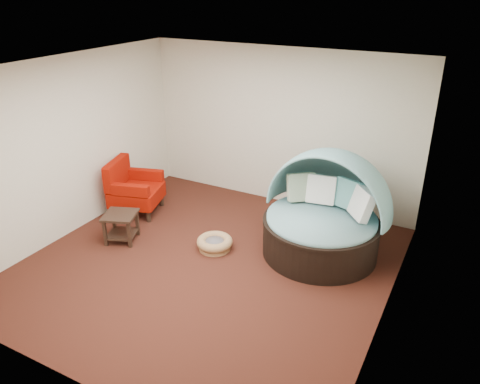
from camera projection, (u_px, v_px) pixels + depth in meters
The scene contains 10 objects.
floor at pixel (208, 264), 6.83m from camera, with size 5.00×5.00×0.00m, color #471C14.
wall_back at pixel (280, 128), 8.25m from camera, with size 5.00×5.00×0.00m, color beige.
wall_front at pixel (59, 269), 4.24m from camera, with size 5.00×5.00×0.00m, color beige.
wall_left at pixel (69, 147), 7.31m from camera, with size 5.00×5.00×0.00m, color beige.
wall_right at pixel (397, 217), 5.18m from camera, with size 5.00×5.00×0.00m, color beige.
ceiling at pixel (201, 69), 5.66m from camera, with size 5.00×5.00×0.00m, color white.
canopy_daybed at pixel (325, 207), 6.89m from camera, with size 1.96×1.88×1.58m.
pet_basket at pixel (215, 243), 7.18m from camera, with size 0.59×0.59×0.19m.
red_armchair at pixel (133, 189), 8.21m from camera, with size 1.02×1.02×0.96m.
side_table at pixel (121, 223), 7.34m from camera, with size 0.63×0.63×0.47m.
Camera 1 is at (3.12, -4.87, 3.80)m, focal length 35.00 mm.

